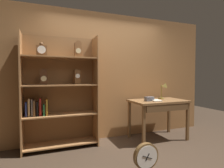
{
  "coord_description": "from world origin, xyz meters",
  "views": [
    {
      "loc": [
        -1.28,
        -2.25,
        1.3
      ],
      "look_at": [
        -0.16,
        0.65,
        1.17
      ],
      "focal_mm": 29.45,
      "sensor_mm": 36.0,
      "label": 1
    }
  ],
  "objects_px": {
    "workbench": "(159,105)",
    "toolbox_small": "(149,99)",
    "open_repair_manual": "(156,101)",
    "desk_lamp": "(164,88)",
    "round_clock_large": "(146,157)",
    "bookshelf": "(59,93)"
  },
  "relations": [
    {
      "from": "desk_lamp",
      "to": "round_clock_large",
      "type": "xyz_separation_m",
      "value": [
        -1.17,
        -1.18,
        -0.84
      ]
    },
    {
      "from": "bookshelf",
      "to": "toolbox_small",
      "type": "xyz_separation_m",
      "value": [
        1.7,
        -0.32,
        -0.15
      ]
    },
    {
      "from": "workbench",
      "to": "bookshelf",
      "type": "bearing_deg",
      "value": 171.52
    },
    {
      "from": "open_repair_manual",
      "to": "round_clock_large",
      "type": "relative_size",
      "value": 0.55
    },
    {
      "from": "workbench",
      "to": "open_repair_manual",
      "type": "height_order",
      "value": "open_repair_manual"
    },
    {
      "from": "toolbox_small",
      "to": "open_repair_manual",
      "type": "distance_m",
      "value": 0.13
    },
    {
      "from": "workbench",
      "to": "toolbox_small",
      "type": "bearing_deg",
      "value": -173.7
    },
    {
      "from": "desk_lamp",
      "to": "open_repair_manual",
      "type": "height_order",
      "value": "desk_lamp"
    },
    {
      "from": "bookshelf",
      "to": "toolbox_small",
      "type": "height_order",
      "value": "bookshelf"
    },
    {
      "from": "toolbox_small",
      "to": "desk_lamp",
      "type": "bearing_deg",
      "value": 19.2
    },
    {
      "from": "toolbox_small",
      "to": "round_clock_large",
      "type": "bearing_deg",
      "value": -124.49
    },
    {
      "from": "round_clock_large",
      "to": "desk_lamp",
      "type": "bearing_deg",
      "value": 45.18
    },
    {
      "from": "toolbox_small",
      "to": "workbench",
      "type": "bearing_deg",
      "value": 6.3
    },
    {
      "from": "workbench",
      "to": "open_repair_manual",
      "type": "bearing_deg",
      "value": -144.37
    },
    {
      "from": "bookshelf",
      "to": "workbench",
      "type": "height_order",
      "value": "bookshelf"
    },
    {
      "from": "workbench",
      "to": "open_repair_manual",
      "type": "xyz_separation_m",
      "value": [
        -0.13,
        -0.1,
        0.11
      ]
    },
    {
      "from": "desk_lamp",
      "to": "toolbox_small",
      "type": "relative_size",
      "value": 2.12
    },
    {
      "from": "workbench",
      "to": "round_clock_large",
      "type": "xyz_separation_m",
      "value": [
        -0.94,
        -1.04,
        -0.5
      ]
    },
    {
      "from": "desk_lamp",
      "to": "workbench",
      "type": "bearing_deg",
      "value": -149.05
    },
    {
      "from": "toolbox_small",
      "to": "round_clock_large",
      "type": "xyz_separation_m",
      "value": [
        -0.7,
        -1.01,
        -0.64
      ]
    },
    {
      "from": "desk_lamp",
      "to": "toolbox_small",
      "type": "xyz_separation_m",
      "value": [
        -0.47,
        -0.17,
        -0.19
      ]
    },
    {
      "from": "bookshelf",
      "to": "workbench",
      "type": "xyz_separation_m",
      "value": [
        1.94,
        -0.29,
        -0.29
      ]
    }
  ]
}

